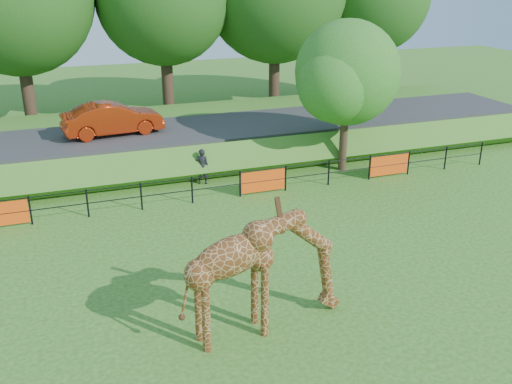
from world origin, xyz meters
TOP-DOWN VIEW (x-y plane):
  - ground at (0.00, 0.00)m, footprint 90.00×90.00m
  - giraffe at (-0.29, -0.88)m, footprint 4.53×1.28m
  - perimeter_fence at (0.00, 8.00)m, footprint 28.07×0.10m
  - embankment at (0.00, 15.50)m, footprint 40.00×9.00m
  - road at (0.00, 14.00)m, footprint 40.00×5.00m
  - car_red at (-2.22, 14.11)m, footprint 4.74×2.13m
  - visitor at (0.94, 10.00)m, footprint 0.66×0.54m
  - tree_east at (7.60, 9.63)m, footprint 5.40×4.71m

SIDE VIEW (x-z plane):
  - ground at x=0.00m, z-range 0.00..0.00m
  - perimeter_fence at x=0.00m, z-range 0.00..1.10m
  - embankment at x=0.00m, z-range 0.00..1.30m
  - visitor at x=0.94m, z-range 0.00..1.57m
  - road at x=0.00m, z-range 1.30..1.42m
  - giraffe at x=-0.29m, z-range 0.00..3.19m
  - car_red at x=-2.22m, z-range 1.42..2.93m
  - tree_east at x=7.60m, z-range 0.90..7.66m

